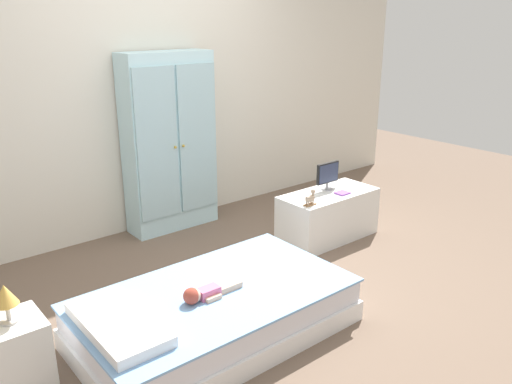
{
  "coord_description": "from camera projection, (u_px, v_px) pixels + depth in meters",
  "views": [
    {
      "loc": [
        -2.19,
        -2.56,
        1.85
      ],
      "look_at": [
        0.17,
        0.31,
        0.59
      ],
      "focal_mm": 36.69,
      "sensor_mm": 36.0,
      "label": 1
    }
  ],
  "objects": [
    {
      "name": "pillow",
      "position": [
        118.0,
        324.0,
        2.73
      ],
      "size": [
        0.32,
        0.67,
        0.06
      ],
      "primitive_type": "cube",
      "color": "white",
      "rests_on": "bed"
    },
    {
      "name": "rocking_horse_toy",
      "position": [
        311.0,
        198.0,
        4.14
      ],
      "size": [
        0.11,
        0.04,
        0.13
      ],
      "color": "#8E6642",
      "rests_on": "tv_stand"
    },
    {
      "name": "ground_plane",
      "position": [
        265.0,
        286.0,
        3.79
      ],
      "size": [
        10.0,
        10.0,
        0.02
      ],
      "primitive_type": "cube",
      "color": "brown"
    },
    {
      "name": "bed",
      "position": [
        215.0,
        313.0,
        3.16
      ],
      "size": [
        1.63,
        0.94,
        0.29
      ],
      "color": "white",
      "rests_on": "ground_plane"
    },
    {
      "name": "wardrobe",
      "position": [
        170.0,
        143.0,
        4.59
      ],
      "size": [
        0.8,
        0.32,
        1.57
      ],
      "color": "silver",
      "rests_on": "ground_plane"
    },
    {
      "name": "back_wall",
      "position": [
        148.0,
        76.0,
        4.51
      ],
      "size": [
        6.4,
        0.05,
        2.7
      ],
      "primitive_type": "cube",
      "color": "silver",
      "rests_on": "ground_plane"
    },
    {
      "name": "nightstand",
      "position": [
        15.0,
        354.0,
        2.7
      ],
      "size": [
        0.31,
        0.31,
        0.38
      ],
      "primitive_type": "cube",
      "color": "white",
      "rests_on": "ground_plane"
    },
    {
      "name": "doll",
      "position": [
        202.0,
        293.0,
        3.01
      ],
      "size": [
        0.39,
        0.13,
        0.1
      ],
      "color": "#D6668E",
      "rests_on": "bed"
    },
    {
      "name": "book_purple",
      "position": [
        342.0,
        193.0,
        4.42
      ],
      "size": [
        0.11,
        0.09,
        0.01
      ],
      "primitive_type": "cube",
      "color": "#8E51B2",
      "rests_on": "tv_stand"
    },
    {
      "name": "tv_stand",
      "position": [
        328.0,
        215.0,
        4.52
      ],
      "size": [
        0.87,
        0.41,
        0.42
      ],
      "primitive_type": "cube",
      "color": "silver",
      "rests_on": "ground_plane"
    },
    {
      "name": "tv_monitor",
      "position": [
        328.0,
        174.0,
        4.49
      ],
      "size": [
        0.25,
        0.1,
        0.24
      ],
      "color": "#99999E",
      "rests_on": "tv_stand"
    },
    {
      "name": "table_lamp",
      "position": [
        5.0,
        297.0,
        2.59
      ],
      "size": [
        0.12,
        0.12,
        0.21
      ],
      "color": "#B7B2AD",
      "rests_on": "nightstand"
    }
  ]
}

